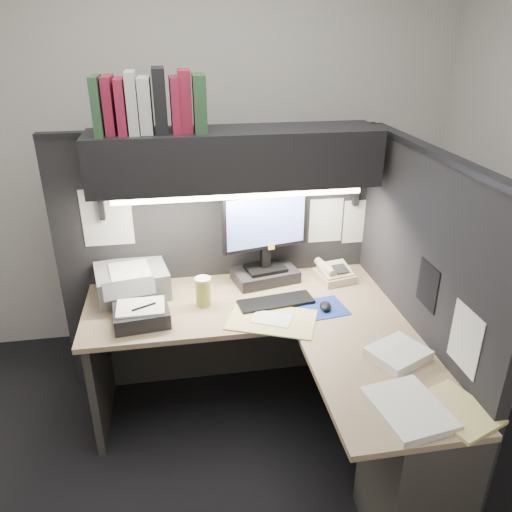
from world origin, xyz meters
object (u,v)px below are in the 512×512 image
object	(u,v)px
telephone	(334,274)
coffee_cup	(203,292)
keyboard	(276,302)
printer	(132,281)
notebook_stack	(141,315)
overhead_shelf	(235,158)
desk	(318,400)
monitor	(265,247)

from	to	relation	value
telephone	coffee_cup	size ratio (longest dim) A/B	1.31
keyboard	printer	world-z (taller)	printer
telephone	notebook_stack	world-z (taller)	notebook_stack
overhead_shelf	printer	xyz separation A→B (m)	(-0.61, -0.00, -0.69)
overhead_shelf	notebook_stack	bearing A→B (deg)	-148.93
desk	notebook_stack	distance (m)	1.00
monitor	keyboard	distance (m)	0.36
printer	notebook_stack	world-z (taller)	printer
coffee_cup	monitor	bearing A→B (deg)	30.55
desk	coffee_cup	size ratio (longest dim) A/B	10.81
desk	printer	world-z (taller)	printer
overhead_shelf	notebook_stack	xyz separation A→B (m)	(-0.55, -0.33, -0.73)
desk	coffee_cup	world-z (taller)	coffee_cup
overhead_shelf	printer	size ratio (longest dim) A/B	3.94
telephone	coffee_cup	xyz separation A→B (m)	(-0.81, -0.17, 0.04)
monitor	printer	bearing A→B (deg)	169.48
overhead_shelf	desk	bearing A→B (deg)	-68.21
coffee_cup	printer	world-z (taller)	same
keyboard	notebook_stack	xyz separation A→B (m)	(-0.73, -0.07, 0.03)
keyboard	printer	xyz separation A→B (m)	(-0.79, 0.26, 0.07)
keyboard	coffee_cup	xyz separation A→B (m)	(-0.40, 0.05, 0.07)
desk	keyboard	bearing A→B (deg)	103.80
overhead_shelf	keyboard	xyz separation A→B (m)	(0.18, -0.26, -0.76)
coffee_cup	notebook_stack	distance (m)	0.36
monitor	notebook_stack	xyz separation A→B (m)	(-0.72, -0.35, -0.18)
monitor	printer	world-z (taller)	monitor
overhead_shelf	telephone	bearing A→B (deg)	-3.28
desk	notebook_stack	size ratio (longest dim) A/B	6.06
overhead_shelf	telephone	distance (m)	0.94
desk	printer	xyz separation A→B (m)	(-0.91, 0.75, 0.37)
notebook_stack	monitor	bearing A→B (deg)	26.06
telephone	notebook_stack	bearing A→B (deg)	-176.79
monitor	coffee_cup	xyz separation A→B (m)	(-0.39, -0.23, -0.15)
telephone	printer	bearing A→B (deg)	167.05
desk	monitor	world-z (taller)	monitor
monitor	notebook_stack	bearing A→B (deg)	-166.17
coffee_cup	notebook_stack	xyz separation A→B (m)	(-0.33, -0.12, -0.04)
keyboard	telephone	world-z (taller)	telephone
coffee_cup	notebook_stack	bearing A→B (deg)	-159.70
coffee_cup	notebook_stack	size ratio (longest dim) A/B	0.56
monitor	notebook_stack	size ratio (longest dim) A/B	2.01
keyboard	monitor	bearing A→B (deg)	83.81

